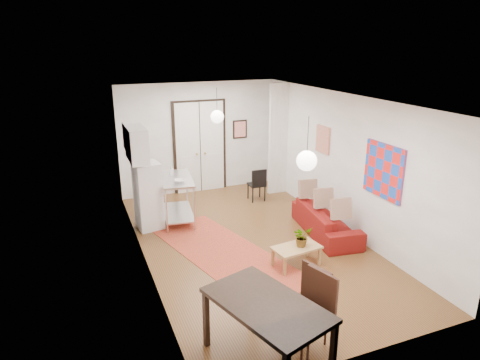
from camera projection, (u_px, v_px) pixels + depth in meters
name	position (u px, v px, depth m)	size (l,w,h in m)	color
floor	(251.00, 243.00, 8.65)	(7.00, 7.00, 0.00)	brown
ceiling	(252.00, 99.00, 7.74)	(4.20, 7.00, 0.02)	white
wall_back	(199.00, 138.00, 11.28)	(4.20, 0.02, 2.90)	white
wall_front	(367.00, 257.00, 5.11)	(4.20, 0.02, 2.90)	white
wall_left	(141.00, 188.00, 7.45)	(0.02, 7.00, 2.90)	white
wall_right	(344.00, 164.00, 8.94)	(0.02, 7.00, 2.90)	white
double_doors	(200.00, 147.00, 11.32)	(1.44, 0.06, 2.50)	white
stub_partition	(278.00, 140.00, 11.10)	(0.50, 0.10, 2.90)	white
wall_cabinet	(136.00, 144.00, 8.70)	(0.35, 1.00, 0.70)	white
painting_popart	(384.00, 171.00, 7.76)	(0.05, 1.00, 1.00)	red
painting_abstract	(323.00, 140.00, 9.52)	(0.05, 0.50, 0.60)	beige
poster_back	(240.00, 129.00, 11.62)	(0.40, 0.03, 0.50)	red
print_left	(125.00, 137.00, 9.07)	(0.03, 0.44, 0.54)	#A06142
pendant_back	(217.00, 117.00, 9.71)	(0.30, 0.30, 0.80)	silver
pendant_front	(307.00, 161.00, 6.18)	(0.30, 0.30, 0.80)	silver
kilim_rug	(225.00, 253.00, 8.22)	(1.37, 3.65, 0.01)	#C64D31
sofa	(326.00, 221.00, 8.99)	(0.78, 2.01, 0.59)	maroon
coffee_table	(297.00, 249.00, 7.69)	(0.91, 0.58, 0.38)	tan
potted_plant	(302.00, 236.00, 7.65)	(0.29, 0.33, 0.37)	#377133
kitchen_counter	(177.00, 193.00, 9.53)	(0.84, 1.40, 1.02)	silver
bowl	(180.00, 181.00, 9.15)	(0.24, 0.24, 0.06)	silver
soap_bottle	(171.00, 171.00, 9.59)	(0.09, 0.10, 0.21)	teal
fridge	(148.00, 196.00, 9.14)	(0.52, 0.52, 1.47)	silver
dining_table	(267.00, 310.00, 5.22)	(1.34, 1.78, 0.88)	black
dining_chair_near	(299.00, 298.00, 5.70)	(0.65, 0.80, 1.08)	#371A11
dining_chair_far	(304.00, 304.00, 5.58)	(0.65, 0.80, 1.08)	#371A11
black_side_chair	(255.00, 181.00, 10.90)	(0.40, 0.40, 0.85)	black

